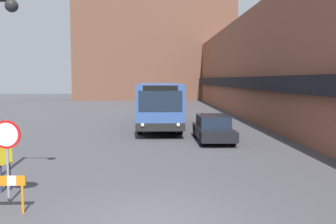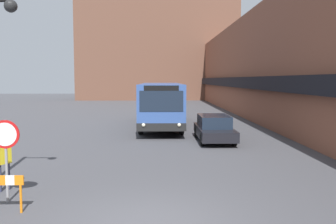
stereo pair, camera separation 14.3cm
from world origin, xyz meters
TOP-DOWN VIEW (x-y plane):
  - ground_plane at (0.00, 0.00)m, footprint 160.00×160.00m
  - building_row_right at (9.97, 24.00)m, footprint 5.50×60.00m
  - building_backdrop_far at (0.00, 54.59)m, footprint 26.00×8.00m
  - city_bus at (0.38, 17.70)m, footprint 2.73×12.03m
  - parked_car_front at (3.20, 11.48)m, footprint 1.81×4.60m
  - stop_sign at (-3.81, 1.53)m, footprint 0.76×0.08m
  - pedestrian at (-4.35, 2.63)m, footprint 0.41×0.48m
  - construction_barricade at (-3.63, 0.75)m, footprint 1.10×0.06m

SIDE VIEW (x-z plane):
  - ground_plane at x=0.00m, z-range 0.00..0.00m
  - construction_barricade at x=-3.63m, z-range 0.20..1.14m
  - parked_car_front at x=3.20m, z-range 0.01..1.38m
  - pedestrian at x=-4.35m, z-range 0.17..1.81m
  - stop_sign at x=-3.81m, z-range 0.50..2.73m
  - city_bus at x=0.38m, z-range 0.17..3.18m
  - building_row_right at x=9.97m, z-range -0.01..8.80m
  - building_backdrop_far at x=0.00m, z-range 0.00..19.26m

